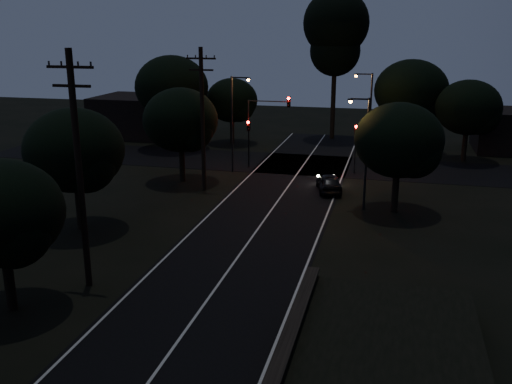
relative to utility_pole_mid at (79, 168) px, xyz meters
The scene contains 20 objects.
road_surface 18.13m from the utility_pole_mid, 69.58° to the left, with size 60.00×70.00×0.03m.
utility_pole_mid is the anchor object (origin of this frame).
utility_pole_far 17.00m from the utility_pole_mid, 90.00° to the left, with size 2.20×0.30×10.50m.
tree_left_b 3.86m from the utility_pole_mid, 120.29° to the right, with size 5.25×5.25×6.67m.
tree_left_c 8.17m from the utility_pole_mid, 121.96° to the left, with size 5.84×5.84×7.38m.
tree_left_d 19.04m from the utility_pole_mid, 96.93° to the left, with size 5.84×5.84×7.41m.
tree_far_nw 35.03m from the utility_pole_mid, 94.61° to the left, with size 5.36×5.36×6.78m.
tree_far_w 31.81m from the utility_pole_mid, 104.09° to the left, with size 7.24×7.24×9.24m.
tree_far_ne 38.05m from the utility_pole_mid, 66.37° to the left, with size 7.07×7.07×8.94m.
tree_far_e 37.76m from the utility_pole_mid, 57.64° to the left, with size 5.81×5.81×7.37m.
tree_right_a 20.60m from the utility_pole_mid, 46.34° to the left, with size 5.72×5.72×7.27m.
tall_pine 40.99m from the utility_pole_mid, 80.07° to the left, with size 6.90×6.90×15.69m.
building_left 39.72m from the utility_pole_mid, 110.73° to the left, with size 10.00×8.00×4.40m, color black.
signal_left 25.19m from the utility_pole_mid, 86.79° to the left, with size 0.28×0.35×4.10m.
signal_right 27.30m from the utility_pole_mid, 67.01° to the left, with size 0.28×0.35×4.10m.
signal_mast 25.22m from the utility_pole_mid, 82.96° to the left, with size 3.70×0.35×6.25m.
streetlight_a 23.04m from the utility_pole_mid, 88.27° to the left, with size 1.66×0.26×8.00m.
streetlight_b 31.15m from the utility_pole_mid, 68.70° to the left, with size 1.66×0.26×8.00m.
streetlight_c 19.15m from the utility_pole_mid, 51.74° to the left, with size 1.46×0.26×7.50m.
car 21.53m from the utility_pole_mid, 63.92° to the left, with size 1.63×4.05×1.38m, color black.
Camera 1 is at (7.70, -7.28, 11.85)m, focal length 40.00 mm.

